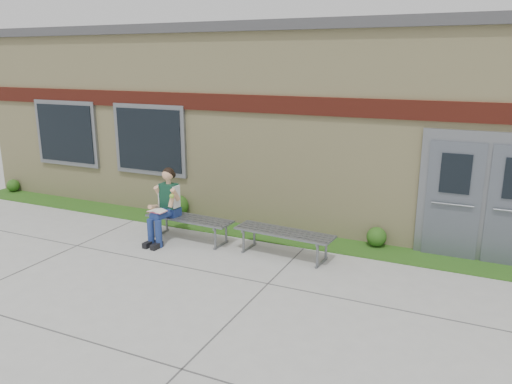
% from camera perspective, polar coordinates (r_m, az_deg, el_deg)
% --- Properties ---
extents(ground, '(80.00, 80.00, 0.00)m').
position_cam_1_polar(ground, '(8.10, -6.69, -10.49)').
color(ground, '#9E9E99').
rests_on(ground, ground).
extents(grass_strip, '(16.00, 0.80, 0.02)m').
position_cam_1_polar(grass_strip, '(10.22, 0.92, -4.82)').
color(grass_strip, '#1E4F15').
rests_on(grass_strip, ground).
extents(school_building, '(16.20, 6.22, 4.20)m').
position_cam_1_polar(school_building, '(12.87, 7.15, 8.73)').
color(school_building, beige).
rests_on(school_building, ground).
extents(bench_left, '(1.82, 0.59, 0.47)m').
position_cam_1_polar(bench_left, '(9.89, -7.61, -3.49)').
color(bench_left, slate).
rests_on(bench_left, ground).
extents(bench_right, '(1.86, 0.64, 0.47)m').
position_cam_1_polar(bench_right, '(9.03, 3.23, -5.16)').
color(bench_right, slate).
rests_on(bench_right, ground).
extents(girl, '(0.52, 0.89, 1.44)m').
position_cam_1_polar(girl, '(9.83, -10.37, -1.39)').
color(girl, navy).
rests_on(girl, ground).
extents(shrub_west, '(0.33, 0.33, 0.33)m').
position_cam_1_polar(shrub_west, '(14.91, -26.01, 0.68)').
color(shrub_west, '#1E4F15').
rests_on(shrub_west, grass_strip).
extents(shrub_mid, '(0.49, 0.49, 0.49)m').
position_cam_1_polar(shrub_mid, '(11.39, -8.94, -1.56)').
color(shrub_mid, '#1E4F15').
rests_on(shrub_mid, grass_strip).
extents(shrub_east, '(0.37, 0.37, 0.37)m').
position_cam_1_polar(shrub_east, '(9.76, 13.61, -4.99)').
color(shrub_east, '#1E4F15').
rests_on(shrub_east, grass_strip).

